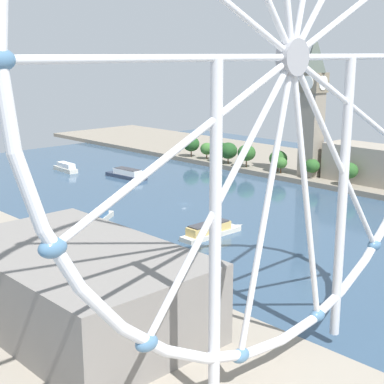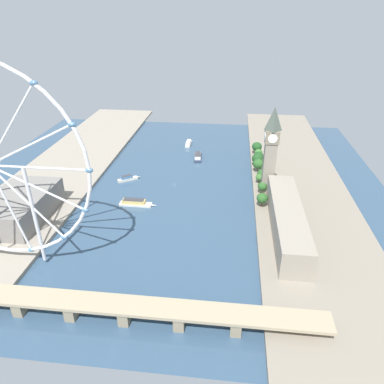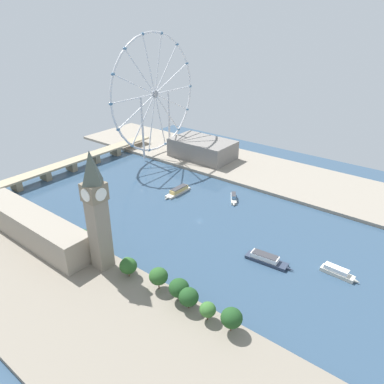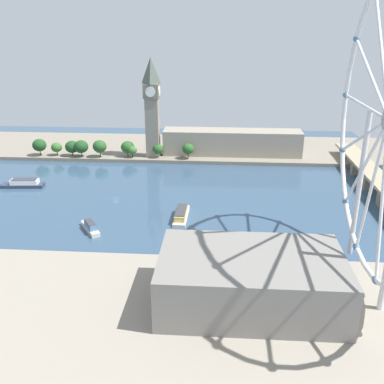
{
  "view_description": "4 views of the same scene",
  "coord_description": "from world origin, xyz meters",
  "px_view_note": "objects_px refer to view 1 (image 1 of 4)",
  "views": [
    {
      "loc": [
        192.96,
        208.74,
        74.35
      ],
      "look_at": [
        6.4,
        12.33,
        9.37
      ],
      "focal_mm": 54.51,
      "sensor_mm": 36.0,
      "label": 1
    },
    {
      "loc": [
        -54.78,
        320.78,
        161.6
      ],
      "look_at": [
        -22.64,
        40.0,
        13.04
      ],
      "focal_mm": 33.67,
      "sensor_mm": 36.0,
      "label": 2
    },
    {
      "loc": [
        -207.11,
        -154.36,
        152.11
      ],
      "look_at": [
        16.61,
        20.75,
        13.47
      ],
      "focal_mm": 33.71,
      "sensor_mm": 36.0,
      "label": 3
    },
    {
      "loc": [
        265.14,
        69.75,
        108.06
      ],
      "look_at": [
        22.24,
        52.39,
        14.47
      ],
      "focal_mm": 41.04,
      "sensor_mm": 36.0,
      "label": 4
    }
  ],
  "objects_px": {
    "riverside_hall": "(78,286)",
    "tour_boat_2": "(101,217)",
    "clock_tower": "(313,105)",
    "tour_boat_3": "(65,168)",
    "tour_boat_1": "(211,230)",
    "ferris_wheel": "(292,61)",
    "tour_boat_0": "(126,174)"
  },
  "relations": [
    {
      "from": "tour_boat_0",
      "to": "ferris_wheel",
      "type": "bearing_deg",
      "value": 146.92
    },
    {
      "from": "riverside_hall",
      "to": "tour_boat_2",
      "type": "distance_m",
      "value": 108.53
    },
    {
      "from": "tour_boat_0",
      "to": "tour_boat_1",
      "type": "xyz_separation_m",
      "value": [
        45.06,
        116.72,
        0.07
      ]
    },
    {
      "from": "clock_tower",
      "to": "riverside_hall",
      "type": "xyz_separation_m",
      "value": [
        205.53,
        70.75,
        -31.4
      ]
    },
    {
      "from": "clock_tower",
      "to": "tour_boat_0",
      "type": "height_order",
      "value": "clock_tower"
    },
    {
      "from": "clock_tower",
      "to": "tour_boat_3",
      "type": "height_order",
      "value": "clock_tower"
    },
    {
      "from": "ferris_wheel",
      "to": "tour_boat_0",
      "type": "relative_size",
      "value": 3.94
    },
    {
      "from": "ferris_wheel",
      "to": "tour_boat_2",
      "type": "relative_size",
      "value": 6.18
    },
    {
      "from": "riverside_hall",
      "to": "tour_boat_2",
      "type": "relative_size",
      "value": 3.29
    },
    {
      "from": "clock_tower",
      "to": "riverside_hall",
      "type": "distance_m",
      "value": 219.62
    },
    {
      "from": "clock_tower",
      "to": "riverside_hall",
      "type": "height_order",
      "value": "clock_tower"
    },
    {
      "from": "ferris_wheel",
      "to": "tour_boat_1",
      "type": "xyz_separation_m",
      "value": [
        -64.46,
        -86.94,
        -70.2
      ]
    },
    {
      "from": "clock_tower",
      "to": "tour_boat_1",
      "type": "height_order",
      "value": "clock_tower"
    },
    {
      "from": "ferris_wheel",
      "to": "tour_boat_1",
      "type": "distance_m",
      "value": 129.0
    },
    {
      "from": "tour_boat_2",
      "to": "tour_boat_3",
      "type": "distance_m",
      "value": 121.2
    },
    {
      "from": "ferris_wheel",
      "to": "tour_boat_3",
      "type": "relative_size",
      "value": 5.38
    },
    {
      "from": "clock_tower",
      "to": "ferris_wheel",
      "type": "distance_m",
      "value": 221.74
    },
    {
      "from": "clock_tower",
      "to": "tour_boat_0",
      "type": "bearing_deg",
      "value": -48.01
    },
    {
      "from": "tour_boat_3",
      "to": "tour_boat_1",
      "type": "bearing_deg",
      "value": 172.12
    },
    {
      "from": "riverside_hall",
      "to": "tour_boat_3",
      "type": "height_order",
      "value": "riverside_hall"
    },
    {
      "from": "clock_tower",
      "to": "tour_boat_2",
      "type": "relative_size",
      "value": 3.67
    },
    {
      "from": "riverside_hall",
      "to": "tour_boat_2",
      "type": "height_order",
      "value": "riverside_hall"
    },
    {
      "from": "clock_tower",
      "to": "tour_boat_1",
      "type": "xyz_separation_m",
      "value": [
        118.7,
        34.91,
        -42.41
      ]
    },
    {
      "from": "clock_tower",
      "to": "ferris_wheel",
      "type": "xyz_separation_m",
      "value": [
        183.16,
        121.85,
        27.79
      ]
    },
    {
      "from": "clock_tower",
      "to": "ferris_wheel",
      "type": "relative_size",
      "value": 0.59
    },
    {
      "from": "tour_boat_2",
      "to": "tour_boat_3",
      "type": "relative_size",
      "value": 0.87
    },
    {
      "from": "clock_tower",
      "to": "tour_boat_2",
      "type": "height_order",
      "value": "clock_tower"
    },
    {
      "from": "ferris_wheel",
      "to": "tour_boat_0",
      "type": "bearing_deg",
      "value": -118.27
    },
    {
      "from": "tour_boat_0",
      "to": "tour_boat_2",
      "type": "height_order",
      "value": "tour_boat_0"
    },
    {
      "from": "tour_boat_1",
      "to": "tour_boat_0",
      "type": "bearing_deg",
      "value": 69.65
    },
    {
      "from": "clock_tower",
      "to": "tour_boat_3",
      "type": "bearing_deg",
      "value": -54.33
    },
    {
      "from": "ferris_wheel",
      "to": "tour_boat_2",
      "type": "bearing_deg",
      "value": -107.93
    }
  ]
}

